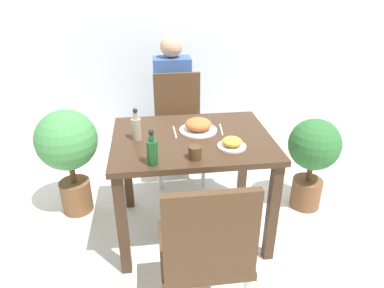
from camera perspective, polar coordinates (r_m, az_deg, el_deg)
ground_plane at (r=2.53m, az=0.00°, el=-13.83°), size 16.00×16.00×0.00m
wall_back at (r=3.53m, az=-3.58°, el=20.91°), size 8.00×0.05×2.60m
dining_table at (r=2.19m, az=0.00°, el=-1.52°), size 0.99×0.77×0.73m
chair_near at (r=1.64m, az=2.29°, el=-17.09°), size 0.42×0.42×0.90m
chair_far at (r=2.94m, az=-2.24°, el=3.83°), size 0.42×0.42×0.90m
food_plate at (r=2.20m, az=1.05°, el=3.07°), size 0.24×0.24×0.09m
side_plate at (r=2.01m, az=6.68°, el=0.15°), size 0.17×0.17×0.06m
drink_cup at (r=1.87m, az=0.49°, el=-1.42°), size 0.07×0.07×0.07m
sauce_bottle at (r=1.81m, az=-6.65°, el=-1.17°), size 0.06×0.06×0.20m
condiment_bottle at (r=2.10m, az=-9.26°, el=2.70°), size 0.06×0.06×0.20m
fork_utensil at (r=2.20m, az=-2.88°, el=2.02°), size 0.01×0.19×0.00m
spoon_utensil at (r=2.24m, az=4.89°, el=2.43°), size 0.03×0.18×0.00m
potted_plant_left at (r=2.58m, az=-19.97°, el=-0.70°), size 0.43×0.43×0.81m
potted_plant_right at (r=2.66m, az=19.49°, el=-1.55°), size 0.38×0.38×0.72m
person_figure at (r=3.27m, az=-3.23°, el=7.52°), size 0.34×0.22×1.17m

